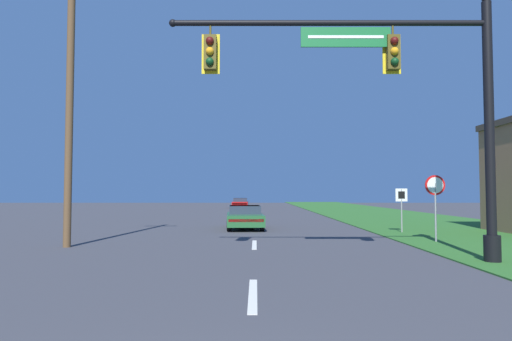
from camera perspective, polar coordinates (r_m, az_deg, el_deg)
grass_verge_right at (r=34.22m, az=17.95°, el=-5.75°), size 10.00×110.00×0.04m
road_center_line at (r=24.60m, az=-0.04°, el=-7.14°), size 0.16×34.80×0.01m
signal_mast at (r=13.23m, az=18.55°, el=8.70°), size 8.96×0.47×7.38m
car_ahead at (r=23.96m, az=-1.33°, el=-5.82°), size 2.08×4.79×1.19m
far_car at (r=54.53m, az=-1.89°, el=-4.09°), size 1.82×4.51×1.19m
stop_sign at (r=18.54m, az=21.58°, el=-2.64°), size 0.76×0.07×2.50m
route_sign_post at (r=22.33m, az=17.81°, el=-3.55°), size 0.55×0.06×2.03m
utility_pole_near at (r=17.45m, az=-22.17°, el=8.29°), size 1.80×0.26×10.03m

